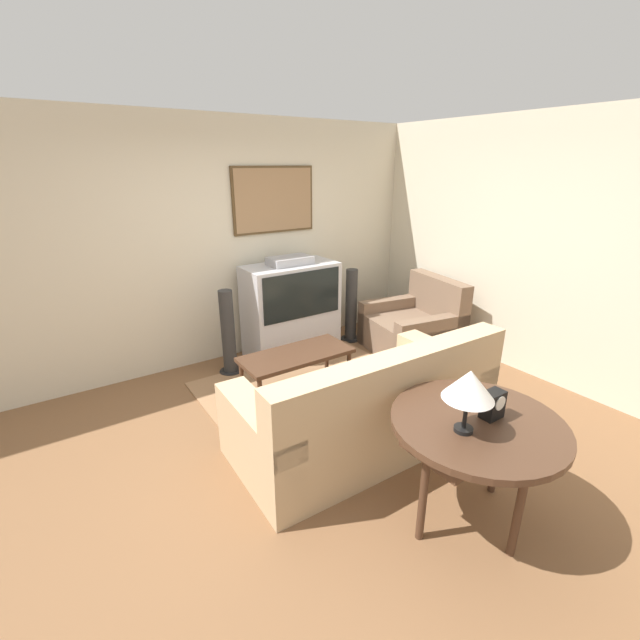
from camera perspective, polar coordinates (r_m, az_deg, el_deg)
ground_plane at (r=3.73m, az=0.60°, el=-16.07°), size 12.00×12.00×0.00m
wall_back at (r=4.99m, az=-13.47°, el=9.84°), size 12.00×0.10×2.70m
wall_right at (r=5.07m, az=26.24°, el=8.42°), size 0.06×12.00×2.70m
area_rug at (r=4.58m, az=-2.06°, el=-8.52°), size 2.11×1.43×0.01m
tv at (r=5.13m, az=-3.87°, el=1.53°), size 1.10×0.54×1.20m
couch at (r=3.57m, az=6.26°, el=-11.79°), size 2.14×1.04×0.94m
armchair at (r=5.43m, az=12.38°, el=-1.01°), size 1.10×1.13×0.89m
coffee_table at (r=4.28m, az=-3.17°, el=-4.99°), size 1.12×0.50×0.43m
console_table at (r=2.85m, az=20.23°, el=-13.65°), size 1.04×1.04×0.75m
table_lamp at (r=2.54m, az=19.28°, el=-8.28°), size 0.29×0.29×0.39m
mantel_clock at (r=2.83m, az=22.05°, el=-10.40°), size 0.13×0.10×0.18m
speaker_tower_left at (r=4.76m, az=-12.13°, el=-1.95°), size 0.25×0.25×0.95m
speaker_tower_right at (r=5.56m, az=4.17°, el=1.70°), size 0.25×0.25×0.95m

